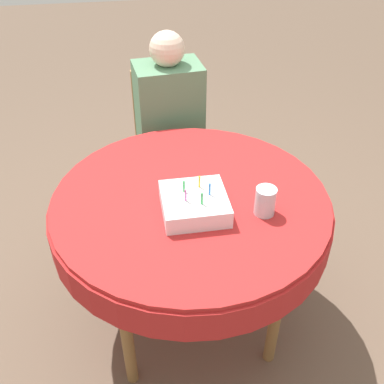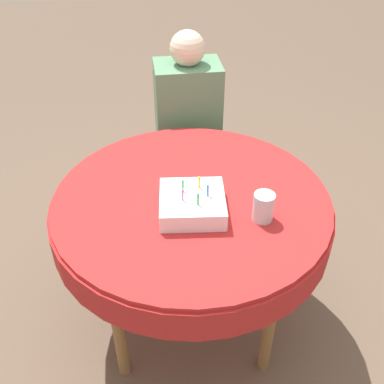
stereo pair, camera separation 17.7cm
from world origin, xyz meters
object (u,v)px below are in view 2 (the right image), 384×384
drinking_glass (263,207)px  chair (187,141)px  person (188,117)px  birthday_cake (193,204)px

drinking_glass → chair: bearing=104.5°
chair → person: size_ratio=0.78×
person → drinking_glass: (0.25, -0.91, 0.10)m
person → birthday_cake: 0.86m
chair → drinking_glass: (0.26, -1.00, 0.30)m
person → drinking_glass: person is taller
chair → birthday_cake: 0.99m
person → chair: bearing=90.0°
chair → drinking_glass: chair is taller
drinking_glass → person: bearing=105.3°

